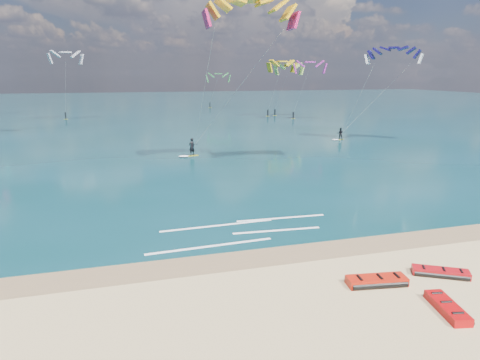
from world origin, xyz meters
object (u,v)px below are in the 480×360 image
Objects in this scene: packed_kite_left at (376,285)px; kitesurfer_far at (368,89)px; packed_kite_mid at (440,275)px; packed_kite_right at (447,311)px; kitesurfer_main at (219,77)px.

packed_kite_left is 43.28m from kitesurfer_far.
packed_kite_mid is 1.06× the size of packed_kite_right.
packed_kite_mid is at bearing -98.76° from kitesurfer_main.
packed_kite_left is 0.21× the size of kitesurfer_far.
kitesurfer_main is at bearing 99.48° from packed_kite_left.
packed_kite_right reaches higher than packed_kite_mid.
kitesurfer_main reaches higher than kitesurfer_far.
kitesurfer_far is at bearing 67.52° from packed_kite_left.
packed_kite_right is at bearing -96.14° from packed_kite_mid.
packed_kite_right is (-1.97, -2.72, 0.00)m from packed_kite_mid.
kitesurfer_main reaches higher than packed_kite_left.
packed_kite_mid is 30.02m from kitesurfer_main.
kitesurfer_main is 23.98m from kitesurfer_far.
packed_kite_left is 1.14× the size of packed_kite_right.
kitesurfer_main is 1.26× the size of kitesurfer_far.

